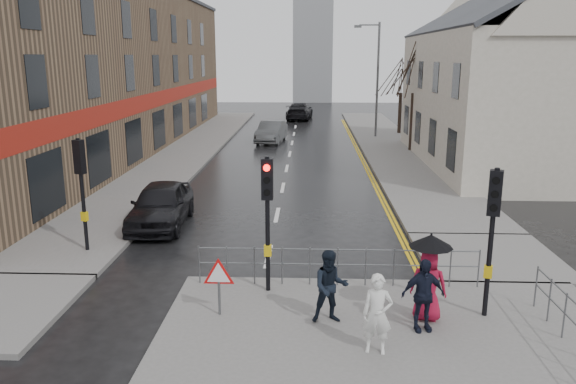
# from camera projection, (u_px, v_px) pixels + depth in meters

# --- Properties ---
(ground) EXTENTS (120.00, 120.00, 0.00)m
(ground) POSITION_uv_depth(u_px,v_px,m) (260.00, 298.00, 13.91)
(ground) COLOR black
(ground) RESTS_ON ground
(near_pavement) EXTENTS (10.00, 9.00, 0.14)m
(near_pavement) POSITION_uv_depth(u_px,v_px,m) (404.00, 377.00, 10.38)
(near_pavement) COLOR #605E5B
(near_pavement) RESTS_ON ground
(left_pavement) EXTENTS (4.00, 44.00, 0.14)m
(left_pavement) POSITION_uv_depth(u_px,v_px,m) (191.00, 147.00, 36.47)
(left_pavement) COLOR #605E5B
(left_pavement) RESTS_ON ground
(right_pavement) EXTENTS (4.00, 40.00, 0.14)m
(right_pavement) POSITION_uv_depth(u_px,v_px,m) (388.00, 144.00, 37.92)
(right_pavement) COLOR #605E5B
(right_pavement) RESTS_ON ground
(pavement_bridge_right) EXTENTS (4.00, 4.20, 0.14)m
(pavement_bridge_right) POSITION_uv_depth(u_px,v_px,m) (488.00, 257.00, 16.56)
(pavement_bridge_right) COLOR #605E5B
(pavement_bridge_right) RESTS_ON ground
(building_left_terrace) EXTENTS (8.00, 42.00, 10.00)m
(building_left_terrace) POSITION_uv_depth(u_px,v_px,m) (96.00, 70.00, 34.54)
(building_left_terrace) COLOR brown
(building_left_terrace) RESTS_ON ground
(building_right_cream) EXTENTS (9.00, 16.40, 10.10)m
(building_right_cream) POSITION_uv_depth(u_px,v_px,m) (513.00, 76.00, 29.80)
(building_right_cream) COLOR beige
(building_right_cream) RESTS_ON ground
(church_tower) EXTENTS (5.00, 5.00, 18.00)m
(church_tower) POSITION_uv_depth(u_px,v_px,m) (313.00, 30.00, 71.92)
(church_tower) COLOR gray
(church_tower) RESTS_ON ground
(traffic_signal_near_left) EXTENTS (0.28, 0.27, 3.40)m
(traffic_signal_near_left) POSITION_uv_depth(u_px,v_px,m) (267.00, 201.00, 13.51)
(traffic_signal_near_left) COLOR black
(traffic_signal_near_left) RESTS_ON near_pavement
(traffic_signal_near_right) EXTENTS (0.34, 0.33, 3.40)m
(traffic_signal_near_right) POSITION_uv_depth(u_px,v_px,m) (493.00, 217.00, 12.16)
(traffic_signal_near_right) COLOR black
(traffic_signal_near_right) RESTS_ON near_pavement
(traffic_signal_far_left) EXTENTS (0.34, 0.33, 3.40)m
(traffic_signal_far_left) POSITION_uv_depth(u_px,v_px,m) (81.00, 175.00, 16.45)
(traffic_signal_far_left) COLOR black
(traffic_signal_far_left) RESTS_ON left_pavement
(guard_railing_front) EXTENTS (7.14, 0.04, 1.00)m
(guard_railing_front) POSITION_uv_depth(u_px,v_px,m) (338.00, 258.00, 14.22)
(guard_railing_front) COLOR #595B5E
(guard_railing_front) RESTS_ON near_pavement
(warning_sign) EXTENTS (0.80, 0.07, 1.35)m
(warning_sign) POSITION_uv_depth(u_px,v_px,m) (219.00, 277.00, 12.52)
(warning_sign) COLOR #595B5E
(warning_sign) RESTS_ON near_pavement
(street_lamp) EXTENTS (1.83, 0.25, 8.00)m
(street_lamp) POSITION_uv_depth(u_px,v_px,m) (375.00, 72.00, 39.76)
(street_lamp) COLOR #595B5E
(street_lamp) RESTS_ON right_pavement
(tree_near) EXTENTS (2.40, 2.40, 6.58)m
(tree_near) POSITION_uv_depth(u_px,v_px,m) (415.00, 68.00, 33.77)
(tree_near) COLOR #30221A
(tree_near) RESTS_ON right_pavement
(tree_far) EXTENTS (2.40, 2.40, 5.64)m
(tree_far) POSITION_uv_depth(u_px,v_px,m) (402.00, 75.00, 41.69)
(tree_far) COLOR #30221A
(tree_far) RESTS_ON right_pavement
(pedestrian_a) EXTENTS (0.64, 0.48, 1.62)m
(pedestrian_a) POSITION_uv_depth(u_px,v_px,m) (377.00, 314.00, 10.94)
(pedestrian_a) COLOR silver
(pedestrian_a) RESTS_ON near_pavement
(pedestrian_b) EXTENTS (0.87, 0.71, 1.64)m
(pedestrian_b) POSITION_uv_depth(u_px,v_px,m) (330.00, 287.00, 12.22)
(pedestrian_b) COLOR black
(pedestrian_b) RESTS_ON near_pavement
(pedestrian_with_umbrella) EXTENTS (0.96, 0.96, 1.98)m
(pedestrian_with_umbrella) POSITION_uv_depth(u_px,v_px,m) (429.00, 273.00, 12.26)
(pedestrian_with_umbrella) COLOR maroon
(pedestrian_with_umbrella) RESTS_ON near_pavement
(pedestrian_d) EXTENTS (0.99, 0.55, 1.60)m
(pedestrian_d) POSITION_uv_depth(u_px,v_px,m) (423.00, 295.00, 11.85)
(pedestrian_d) COLOR black
(pedestrian_d) RESTS_ON near_pavement
(car_parked) EXTENTS (1.98, 4.57, 1.53)m
(car_parked) POSITION_uv_depth(u_px,v_px,m) (161.00, 205.00, 19.70)
(car_parked) COLOR black
(car_parked) RESTS_ON ground
(car_mid) EXTENTS (2.10, 4.56, 1.45)m
(car_mid) POSITION_uv_depth(u_px,v_px,m) (271.00, 132.00, 38.78)
(car_mid) COLOR #3F4143
(car_mid) RESTS_ON ground
(car_far) EXTENTS (2.62, 5.53, 1.56)m
(car_far) POSITION_uv_depth(u_px,v_px,m) (299.00, 111.00, 52.70)
(car_far) COLOR black
(car_far) RESTS_ON ground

